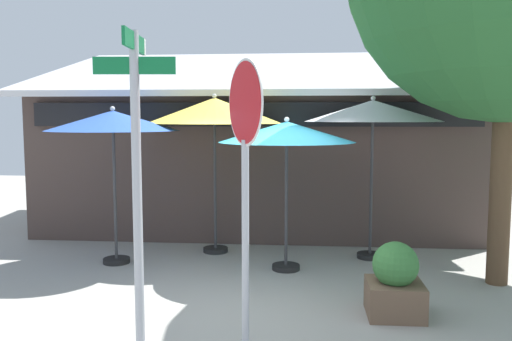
# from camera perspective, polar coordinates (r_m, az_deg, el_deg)

# --- Properties ---
(ground_plane) EXTENTS (28.00, 28.00, 0.10)m
(ground_plane) POSITION_cam_1_polar(r_m,az_deg,el_deg) (7.28, -0.03, -14.02)
(ground_plane) COLOR #9E9B93
(cafe_building) EXTENTS (9.39, 5.07, 4.11)m
(cafe_building) POSITION_cam_1_polar(r_m,az_deg,el_deg) (12.13, 0.57, 1.50)
(cafe_building) COLOR #473833
(cafe_building) RESTS_ON ground
(street_sign_post) EXTENTS (0.76, 0.82, 3.21)m
(street_sign_post) POSITION_cam_1_polar(r_m,az_deg,el_deg) (5.12, -12.68, 0.12)
(street_sign_post) COLOR #A8AAB2
(street_sign_post) RESTS_ON ground
(stop_sign) EXTENTS (0.40, 0.72, 2.95)m
(stop_sign) POSITION_cam_1_polar(r_m,az_deg,el_deg) (4.92, -1.17, 1.79)
(stop_sign) COLOR #A8AAB2
(stop_sign) RESTS_ON ground
(patio_umbrella_royal_blue_left) EXTENTS (2.15, 2.15, 2.59)m
(patio_umbrella_royal_blue_left) POSITION_cam_1_polar(r_m,az_deg,el_deg) (8.92, -15.11, 5.01)
(patio_umbrella_royal_blue_left) COLOR black
(patio_umbrella_royal_blue_left) RESTS_ON ground
(patio_umbrella_mustard_center) EXTENTS (2.38, 2.38, 2.82)m
(patio_umbrella_mustard_center) POSITION_cam_1_polar(r_m,az_deg,el_deg) (9.36, -4.48, 6.32)
(patio_umbrella_mustard_center) COLOR black
(patio_umbrella_mustard_center) RESTS_ON ground
(patio_umbrella_teal_right) EXTENTS (2.13, 2.13, 2.41)m
(patio_umbrella_teal_right) POSITION_cam_1_polar(r_m,az_deg,el_deg) (8.24, 3.31, 3.99)
(patio_umbrella_teal_right) COLOR black
(patio_umbrella_teal_right) RESTS_ON ground
(patio_umbrella_ivory_far_right) EXTENTS (2.29, 2.29, 2.76)m
(patio_umbrella_ivory_far_right) POSITION_cam_1_polar(r_m,az_deg,el_deg) (9.14, 12.44, 6.12)
(patio_umbrella_ivory_far_right) COLOR black
(patio_umbrella_ivory_far_right) RESTS_ON ground
(sidewalk_planter) EXTENTS (0.67, 0.67, 0.91)m
(sidewalk_planter) POSITION_cam_1_polar(r_m,az_deg,el_deg) (6.79, 14.70, -11.54)
(sidewalk_planter) COLOR brown
(sidewalk_planter) RESTS_ON ground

